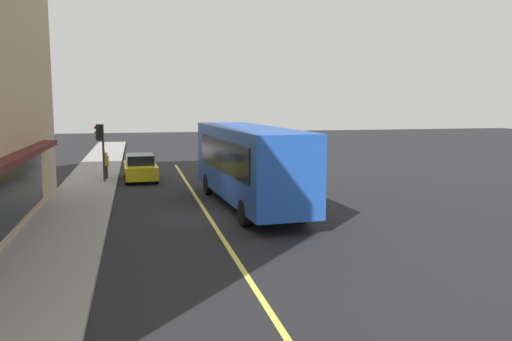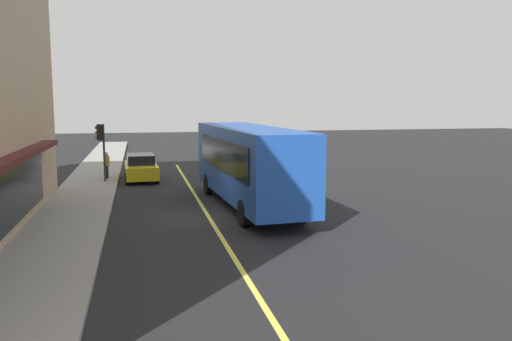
# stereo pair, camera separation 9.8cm
# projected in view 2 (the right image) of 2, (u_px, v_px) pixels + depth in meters

# --- Properties ---
(ground) EXTENTS (120.00, 120.00, 0.00)m
(ground) POSITION_uv_depth(u_px,v_px,m) (209.00, 217.00, 21.09)
(ground) COLOR black
(sidewalk) EXTENTS (80.00, 2.94, 0.15)m
(sidewalk) POSITION_uv_depth(u_px,v_px,m) (69.00, 222.00, 19.92)
(sidewalk) COLOR gray
(sidewalk) RESTS_ON ground
(lane_centre_stripe) EXTENTS (36.00, 0.16, 0.01)m
(lane_centre_stripe) POSITION_uv_depth(u_px,v_px,m) (209.00, 217.00, 21.09)
(lane_centre_stripe) COLOR #D8D14C
(lane_centre_stripe) RESTS_ON ground
(bus) EXTENTS (11.25, 3.15, 3.50)m
(bus) POSITION_uv_depth(u_px,v_px,m) (248.00, 162.00, 22.95)
(bus) COLOR #1E4CAD
(bus) RESTS_ON ground
(traffic_light) EXTENTS (0.30, 0.52, 3.20)m
(traffic_light) POSITION_uv_depth(u_px,v_px,m) (101.00, 139.00, 29.28)
(traffic_light) COLOR #2D2D33
(traffic_light) RESTS_ON sidewalk
(car_yellow) EXTENTS (4.37, 2.00, 1.52)m
(car_yellow) POSITION_uv_depth(u_px,v_px,m) (141.00, 168.00, 30.93)
(car_yellow) COLOR yellow
(car_yellow) RESTS_ON ground
(pedestrian_by_curb) EXTENTS (0.34, 0.34, 1.56)m
(pedestrian_by_curb) POSITION_uv_depth(u_px,v_px,m) (107.00, 163.00, 30.54)
(pedestrian_by_curb) COLOR black
(pedestrian_by_curb) RESTS_ON sidewalk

